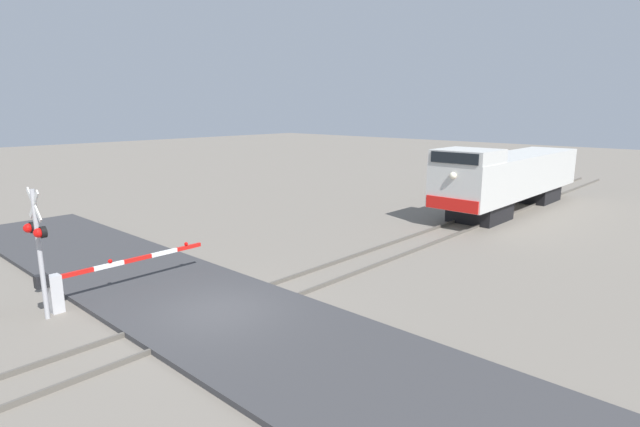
{
  "coord_description": "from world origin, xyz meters",
  "views": [
    {
      "loc": [
        11.96,
        -8.37,
        6.26
      ],
      "look_at": [
        -1.09,
        5.78,
        2.14
      ],
      "focal_mm": 27.84,
      "sensor_mm": 36.0,
      "label": 1
    }
  ],
  "objects": [
    {
      "name": "rail_track_left",
      "position": [
        -0.72,
        0.0,
        0.07
      ],
      "size": [
        0.08,
        80.0,
        0.15
      ],
      "primitive_type": "cube",
      "color": "#59544C",
      "rests_on": "ground_plane"
    },
    {
      "name": "locomotive",
      "position": [
        0.0,
        21.8,
        2.09
      ],
      "size": [
        3.07,
        15.23,
        4.13
      ],
      "color": "black",
      "rests_on": "ground_plane"
    },
    {
      "name": "ground_plane",
      "position": [
        0.0,
        0.0,
        0.0
      ],
      "size": [
        160.0,
        160.0,
        0.0
      ],
      "primitive_type": "plane",
      "color": "slate"
    },
    {
      "name": "road_surface",
      "position": [
        0.0,
        0.0,
        0.08
      ],
      "size": [
        36.0,
        5.35,
        0.16
      ],
      "primitive_type": "cube",
      "color": "#38383A",
      "rests_on": "ground_plane"
    },
    {
      "name": "rail_track_right",
      "position": [
        0.72,
        0.0,
        0.07
      ],
      "size": [
        0.08,
        80.0,
        0.15
      ],
      "primitive_type": "cube",
      "color": "#59544C",
      "rests_on": "ground_plane"
    },
    {
      "name": "crossing_signal",
      "position": [
        -3.63,
        -3.67,
        2.48
      ],
      "size": [
        1.18,
        0.33,
        3.99
      ],
      "color": "#ADADB2",
      "rests_on": "ground_plane"
    },
    {
      "name": "crossing_gate",
      "position": [
        -3.93,
        -2.53,
        0.82
      ],
      "size": [
        0.36,
        5.83,
        1.32
      ],
      "color": "silver",
      "rests_on": "ground_plane"
    }
  ]
}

